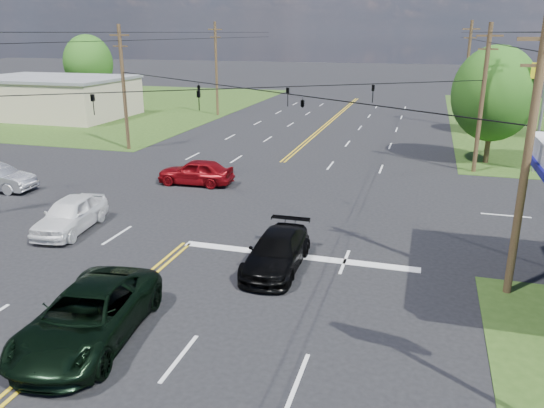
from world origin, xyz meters
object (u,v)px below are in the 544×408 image
(pickup_dkgreen, at_px, (88,316))
(tree_far_l, at_px, (88,63))
(retail_nw, at_px, (53,98))
(pole_right_far, at_px, (467,73))
(pole_se, at_px, (527,159))
(pole_ne, at_px, (482,98))
(pole_left_far, at_px, (216,68))
(tree_right_a, at_px, (494,94))
(pickup_white, at_px, (70,214))
(tree_right_b, at_px, (510,88))
(pole_nw, at_px, (124,86))
(suv_black, at_px, (277,252))

(pickup_dkgreen, bearing_deg, tree_far_l, 117.02)
(retail_nw, distance_m, pole_right_far, 43.53)
(retail_nw, bearing_deg, pole_se, -35.79)
(pole_ne, height_order, pole_right_far, pole_right_far)
(pole_se, bearing_deg, retail_nw, 144.21)
(tree_far_l, bearing_deg, pole_left_far, -11.89)
(tree_right_a, xyz_separation_m, pickup_dkgreen, (-13.50, -27.88, -4.04))
(pole_right_far, relative_size, pickup_dkgreen, 1.68)
(tree_far_l, bearing_deg, pickup_white, -56.88)
(pole_left_far, height_order, pole_right_far, same)
(pole_right_far, xyz_separation_m, pickup_dkgreen, (-12.50, -43.88, -4.34))
(pole_right_far, xyz_separation_m, pickup_white, (-18.91, -36.00, -4.37))
(pole_se, xyz_separation_m, pole_right_far, (0.00, 37.00, 0.25))
(pole_se, height_order, pole_right_far, pole_right_far)
(pole_se, bearing_deg, pole_left_far, 125.10)
(pole_se, xyz_separation_m, tree_right_b, (3.50, 33.00, -0.70))
(retail_nw, distance_m, pole_nw, 21.60)
(retail_nw, relative_size, tree_right_a, 1.96)
(pole_se, bearing_deg, pole_nw, 145.30)
(pole_left_far, xyz_separation_m, tree_right_b, (29.50, -4.00, -0.95))
(tree_right_b, relative_size, pickup_white, 1.51)
(retail_nw, distance_m, pole_left_far, 18.30)
(pickup_dkgreen, bearing_deg, pole_right_far, 66.96)
(pickup_dkgreen, relative_size, pickup_white, 1.26)
(pole_left_far, relative_size, tree_far_l, 1.15)
(pole_nw, relative_size, pole_ne, 1.00)
(tree_far_l, xyz_separation_m, pickup_white, (26.09, -40.00, -4.39))
(pole_se, distance_m, pole_ne, 18.00)
(retail_nw, xyz_separation_m, pole_right_far, (43.00, 6.00, 3.17))
(tree_right_a, height_order, pickup_dkgreen, tree_right_a)
(tree_right_b, distance_m, pickup_white, 39.21)
(pole_ne, distance_m, suv_black, 20.64)
(pole_left_far, relative_size, tree_right_b, 1.41)
(pole_se, height_order, tree_right_b, pole_se)
(pole_se, relative_size, tree_right_a, 1.16)
(pole_se, height_order, tree_right_a, pole_se)
(pole_right_far, distance_m, pickup_white, 40.90)
(pole_nw, height_order, pickup_dkgreen, pole_nw)
(retail_nw, height_order, pole_nw, pole_nw)
(pole_se, bearing_deg, tree_far_l, 137.66)
(pole_left_far, relative_size, pickup_dkgreen, 1.68)
(pole_left_far, bearing_deg, tree_right_a, -30.65)
(pole_nw, xyz_separation_m, pickup_dkgreen, (13.50, -24.88, -4.09))
(pole_ne, xyz_separation_m, pole_right_far, (0.00, 19.00, 0.25))
(pole_right_far, distance_m, pickup_dkgreen, 45.84)
(pole_left_far, height_order, pickup_white, pole_left_far)
(suv_black, bearing_deg, pole_ne, 64.37)
(pole_ne, relative_size, tree_far_l, 1.09)
(tree_far_l, bearing_deg, retail_nw, -78.69)
(pickup_dkgreen, xyz_separation_m, suv_black, (4.01, 6.54, -0.12))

